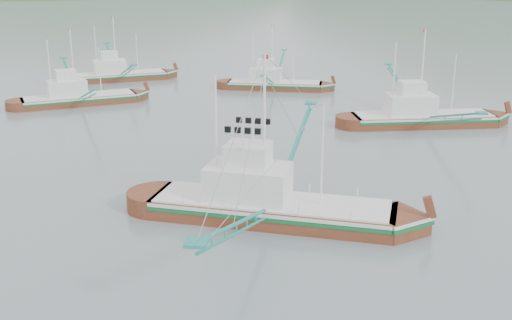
# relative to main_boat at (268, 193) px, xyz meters

# --- Properties ---
(ground) EXTENTS (1200.00, 1200.00, 0.00)m
(ground) POSITION_rel_main_boat_xyz_m (-1.34, -2.38, -1.95)
(ground) COLOR slate
(ground) RESTS_ON ground
(main_boat) EXTENTS (17.43, 30.68, 12.47)m
(main_boat) POSITION_rel_main_boat_xyz_m (0.00, 0.00, 0.00)
(main_boat) COLOR #5D2813
(main_boat) RESTS_ON ground
(bg_boat_left) EXTENTS (16.98, 23.21, 10.23)m
(bg_boat_left) POSITION_rel_main_boat_xyz_m (-27.83, 34.35, 0.20)
(bg_boat_left) COLOR #5D2813
(bg_boat_left) RESTS_ON ground
(bg_boat_far) EXTENTS (13.25, 23.89, 9.66)m
(bg_boat_far) POSITION_rel_main_boat_xyz_m (-4.54, 47.45, -0.63)
(bg_boat_far) COLOR #5D2813
(bg_boat_far) RESTS_ON ground
(bg_boat_right) EXTENTS (15.96, 27.56, 11.31)m
(bg_boat_right) POSITION_rel_main_boat_xyz_m (13.76, 28.82, 0.07)
(bg_boat_right) COLOR #5D2813
(bg_boat_right) RESTS_ON ground
(bg_boat_extra) EXTENTS (15.70, 23.60, 10.23)m
(bg_boat_extra) POSITION_rel_main_boat_xyz_m (-28.39, 51.38, 0.17)
(bg_boat_extra) COLOR #5D2813
(bg_boat_extra) RESTS_ON ground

